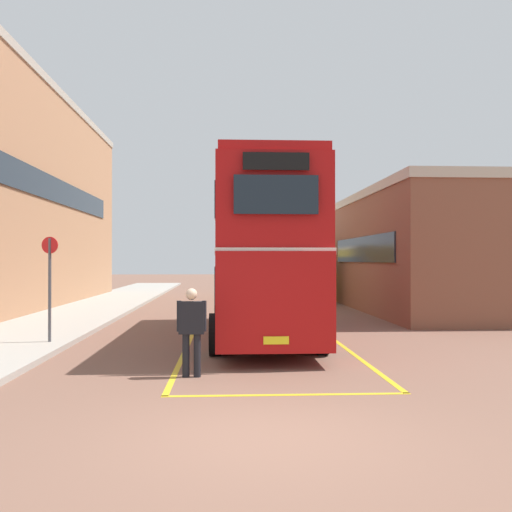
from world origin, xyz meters
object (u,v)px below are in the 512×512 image
at_px(single_deck_bus, 287,271).
at_px(double_decker_bus, 261,252).
at_px(bus_stop_sign, 50,279).
at_px(pedestrian_boarding, 192,325).

bearing_deg(single_deck_bus, double_decker_bus, -99.04).
relative_size(double_decker_bus, single_deck_bus, 1.20).
relative_size(single_deck_bus, bus_stop_sign, 3.25).
bearing_deg(double_decker_bus, bus_stop_sign, -162.88).
xyz_separation_m(double_decker_bus, single_deck_bus, (2.51, 15.79, -0.87)).
height_order(double_decker_bus, single_deck_bus, double_decker_bus).
relative_size(single_deck_bus, pedestrian_boarding, 5.17).
relative_size(double_decker_bus, bus_stop_sign, 3.88).
bearing_deg(single_deck_bus, bus_stop_sign, -114.87).
height_order(single_deck_bus, bus_stop_sign, single_deck_bus).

